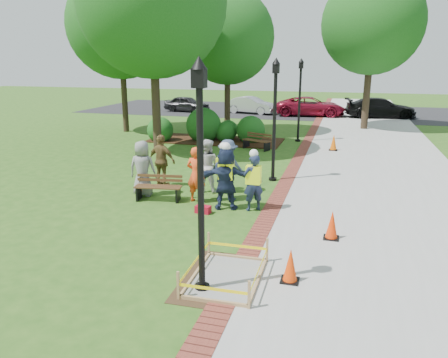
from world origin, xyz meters
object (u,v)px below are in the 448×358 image
(wet_concrete_pad, at_px, (226,268))
(hivis_worker_b, at_px, (253,180))
(lamp_near, at_px, (200,162))
(cone_front, at_px, (290,266))
(hivis_worker_a, at_px, (226,177))
(bench_near, at_px, (158,193))
(hivis_worker_c, at_px, (223,171))

(wet_concrete_pad, distance_m, hivis_worker_b, 4.21)
(lamp_near, bearing_deg, cone_front, 25.56)
(hivis_worker_a, bearing_deg, cone_front, -58.54)
(wet_concrete_pad, bearing_deg, hivis_worker_a, 105.50)
(cone_front, bearing_deg, hivis_worker_a, 121.46)
(wet_concrete_pad, relative_size, cone_front, 3.33)
(cone_front, distance_m, hivis_worker_b, 4.26)
(wet_concrete_pad, xyz_separation_m, bench_near, (-3.33, 4.25, 0.01))
(lamp_near, xyz_separation_m, hivis_worker_b, (-0.02, 4.66, -1.59))
(lamp_near, bearing_deg, hivis_worker_a, 99.86)
(bench_near, height_order, lamp_near, lamp_near)
(hivis_worker_a, bearing_deg, hivis_worker_b, 5.78)
(hivis_worker_b, bearing_deg, bench_near, 177.91)
(wet_concrete_pad, xyz_separation_m, hivis_worker_c, (-1.43, 4.87, 0.66))
(bench_near, bearing_deg, hivis_worker_c, 18.05)
(bench_near, xyz_separation_m, cone_front, (4.56, -4.03, 0.09))
(bench_near, bearing_deg, lamp_near, -57.82)
(cone_front, height_order, hivis_worker_c, hivis_worker_c)
(wet_concrete_pad, height_order, hivis_worker_a, hivis_worker_a)
(bench_near, xyz_separation_m, lamp_near, (3.00, -4.77, 2.23))
(wet_concrete_pad, xyz_separation_m, hivis_worker_a, (-1.13, 4.07, 0.73))
(wet_concrete_pad, bearing_deg, bench_near, 128.09)
(hivis_worker_a, relative_size, hivis_worker_b, 1.09)
(bench_near, bearing_deg, wet_concrete_pad, -51.91)
(lamp_near, height_order, hivis_worker_c, lamp_near)
(bench_near, xyz_separation_m, hivis_worker_c, (1.90, 0.62, 0.65))
(bench_near, height_order, hivis_worker_b, hivis_worker_b)
(bench_near, relative_size, lamp_near, 0.35)
(bench_near, bearing_deg, cone_front, -41.49)
(bench_near, height_order, hivis_worker_c, hivis_worker_c)
(bench_near, xyz_separation_m, hivis_worker_b, (2.99, -0.11, 0.65))
(wet_concrete_pad, height_order, cone_front, cone_front)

